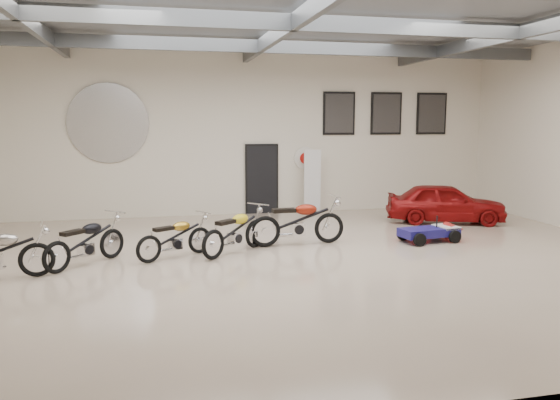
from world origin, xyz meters
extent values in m
cube|color=#C0A993|center=(0.00, 0.00, 0.00)|extent=(16.00, 12.00, 0.01)
cube|color=slate|center=(0.00, 0.00, 5.00)|extent=(16.00, 12.00, 0.01)
cube|color=#EEE3CD|center=(0.00, 6.00, 2.50)|extent=(16.00, 0.02, 5.00)
cube|color=black|center=(0.50, 5.95, 1.05)|extent=(0.92, 0.08, 2.10)
imported|color=maroon|center=(5.29, 3.25, 0.56)|extent=(2.34, 3.53, 1.12)
camera|label=1|loc=(-2.70, -10.62, 2.86)|focal=35.00mm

